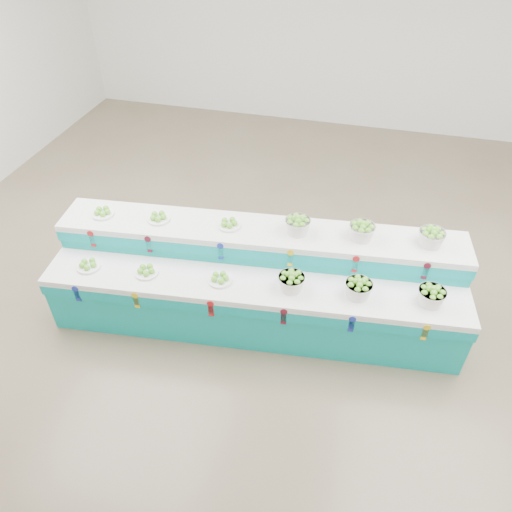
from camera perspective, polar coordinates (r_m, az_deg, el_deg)
name	(u,v)px	position (r m, az deg, el deg)	size (l,w,h in m)	color
ground	(284,297)	(5.80, 3.30, -4.89)	(10.00, 10.00, 0.00)	brown
back_wall	(348,13)	(9.31, 10.92, 26.49)	(10.00, 10.00, 0.00)	silver
display_stand	(256,281)	(5.25, 0.00, -3.01)	(4.40, 1.13, 1.02)	#0DA29E
plate_lower_left	(88,264)	(5.37, -19.29, -0.92)	(0.25, 0.25, 0.09)	white
plate_lower_mid	(146,270)	(5.13, -12.89, -1.65)	(0.25, 0.25, 0.09)	white
plate_lower_right	(220,278)	(4.93, -4.32, -2.59)	(0.25, 0.25, 0.09)	white
basket_lower_left	(291,281)	(4.81, 4.22, -2.99)	(0.27, 0.27, 0.20)	silver
basket_lower_mid	(358,288)	(4.83, 12.06, -3.73)	(0.27, 0.27, 0.20)	silver
basket_lower_right	(431,295)	(4.95, 20.09, -4.41)	(0.27, 0.27, 0.20)	silver
plate_upper_left	(102,212)	(5.57, -17.76, 5.05)	(0.25, 0.25, 0.09)	white
plate_upper_mid	(158,217)	(5.34, -11.52, 4.61)	(0.25, 0.25, 0.09)	white
plate_upper_right	(229,223)	(5.15, -3.23, 3.95)	(0.25, 0.25, 0.09)	white
basket_upper_left	(298,225)	(5.04, 4.96, 3.71)	(0.27, 0.27, 0.20)	silver
basket_upper_mid	(362,230)	(5.06, 12.44, 2.98)	(0.27, 0.27, 0.20)	silver
basket_upper_right	(431,237)	(5.17, 20.10, 2.17)	(0.27, 0.27, 0.20)	silver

